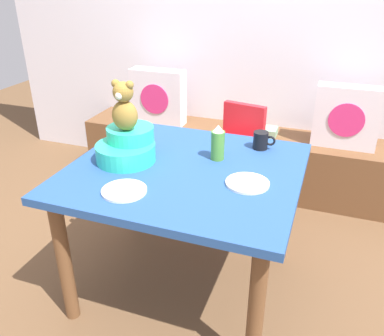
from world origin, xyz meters
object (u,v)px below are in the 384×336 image
Objects in this scene: pillow_floral_right at (347,117)px; dinner_plate_near at (124,191)px; highchair at (235,147)px; ketchup_bottle at (218,143)px; teddy_bear at (124,107)px; pillow_floral_left at (158,97)px; dining_table at (185,186)px; book_stack at (264,131)px; dinner_plate_far at (247,183)px; coffee_mug at (261,140)px; infant_seat_teal at (127,146)px.

dinner_plate_near is at bearing -120.27° from pillow_floral_right.
ketchup_bottle is at bearing -84.34° from highchair.
pillow_floral_right is 1.76× the size of teddy_bear.
teddy_bear is at bearing -72.41° from pillow_floral_left.
ketchup_bottle is (0.07, -0.67, 0.31)m from highchair.
pillow_floral_right is at bearing 31.14° from highchair.
pillow_floral_right is 1.45m from dining_table.
ketchup_bottle reaches higher than dining_table.
book_stack is at bearing 87.54° from ketchup_bottle.
pillow_floral_right is 0.82m from highchair.
pillow_floral_left is at bearing 109.13° from dinner_plate_near.
pillow_floral_right is at bearing 59.73° from dinner_plate_near.
book_stack is (-0.57, 0.02, -0.19)m from pillow_floral_right.
teddy_bear is at bearing -110.63° from book_stack.
ketchup_bottle is 0.55m from dinner_plate_near.
dinner_plate_far is at bearing -4.99° from teddy_bear.
teddy_bear reaches higher than coffee_mug.
teddy_bear reaches higher than dining_table.
dinner_plate_near is at bearing -70.87° from pillow_floral_left.
coffee_mug is (0.61, 0.36, -0.23)m from teddy_bear.
pillow_floral_right is 3.67× the size of coffee_mug.
coffee_mug is (0.18, 0.21, -0.04)m from ketchup_bottle.
ketchup_bottle reaches higher than coffee_mug.
ketchup_bottle is (0.12, 0.15, 0.19)m from dining_table.
teddy_bear is (-0.31, -0.01, 0.38)m from dining_table.
pillow_floral_left is at bearing 128.37° from dinner_plate_far.
teddy_bear is (-1.05, -1.25, 0.34)m from pillow_floral_right.
dining_table is 9.32× the size of coffee_mug.
dining_table is at bearing -97.60° from book_stack.
pillow_floral_right is at bearing 59.11° from dining_table.
highchair is (-0.11, -0.44, 0.03)m from book_stack.
pillow_floral_left is 1.32m from infant_seat_teal.
dinner_plate_near is 1.00× the size of dinner_plate_far.
dinner_plate_near and dinner_plate_far have the same top height.
infant_seat_teal is 0.64m from dinner_plate_far.
ketchup_bottle is 1.54× the size of coffee_mug.
pillow_floral_left is 0.39× the size of dining_table.
ketchup_bottle is at bearing 58.37° from dinner_plate_near.
dining_table is at bearing -93.72° from highchair.
pillow_floral_right is 2.20× the size of dinner_plate_far.
highchair is at bearing -28.71° from pillow_floral_left.
highchair is 0.74m from ketchup_bottle.
highchair is (0.05, 0.82, -0.11)m from dining_table.
dinner_plate_far is (0.64, -0.06, -0.07)m from infant_seat_teal.
pillow_floral_left reaches higher than coffee_mug.
dining_table is 0.35m from dinner_plate_far.
infant_seat_teal is at bearing -110.64° from book_stack.
infant_seat_teal is (0.40, -1.25, 0.13)m from pillow_floral_left.
pillow_floral_left is at bearing 138.80° from coffee_mug.
pillow_floral_left is 1.00× the size of pillow_floral_right.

